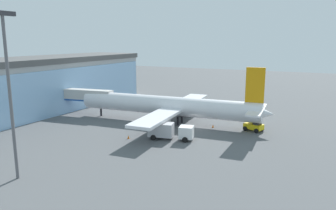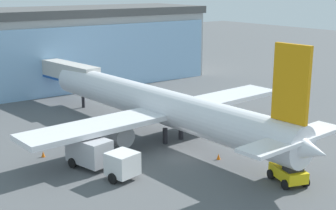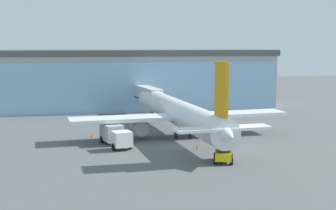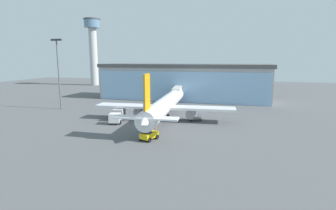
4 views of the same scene
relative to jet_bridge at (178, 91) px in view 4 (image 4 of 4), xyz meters
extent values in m
plane|color=#545659|center=(-0.25, -26.81, -4.12)|extent=(240.00, 240.00, 0.00)
cube|color=#A1A1A1|center=(-0.25, 10.82, 1.32)|extent=(56.92, 16.47, 10.87)
cube|color=#90BBE4|center=(-0.49, 3.37, 0.77)|extent=(55.32, 2.13, 9.79)
cube|color=#515151|center=(-0.25, 10.82, 7.35)|extent=(58.06, 16.80, 1.20)
cube|color=beige|center=(0.01, -0.09, 0.16)|extent=(3.91, 14.91, 2.40)
cube|color=#194799|center=(0.01, -0.09, -0.89)|extent=(3.96, 14.91, 0.30)
cylinder|color=#4C4C51|center=(-0.64, 5.40, -2.58)|extent=(0.70, 0.70, 3.09)
cylinder|color=#B4B4B4|center=(-55.23, 47.96, 10.64)|extent=(4.04, 4.04, 29.53)
cylinder|color=slate|center=(-55.23, 47.96, 27.41)|extent=(7.97, 7.97, 4.00)
cylinder|color=#3F3F44|center=(-55.23, 47.96, 29.71)|extent=(8.37, 8.37, 0.60)
cylinder|color=#59595E|center=(-29.82, -15.70, 5.13)|extent=(0.36, 0.36, 18.50)
cube|color=#333338|center=(-29.82, -15.70, 14.63)|extent=(3.20, 0.40, 0.50)
cylinder|color=silver|center=(1.35, -20.01, -0.72)|extent=(5.68, 36.30, 3.60)
cone|color=silver|center=(0.31, -1.96, -0.72)|extent=(3.77, 3.20, 3.60)
cone|color=silver|center=(2.39, -38.06, -0.72)|extent=(3.47, 4.18, 3.24)
cube|color=silver|center=(1.45, -21.81, -1.08)|extent=(31.62, 6.01, 0.50)
cube|color=silver|center=(2.33, -37.06, -0.18)|extent=(11.12, 3.03, 0.30)
cube|color=orange|center=(2.31, -36.56, 4.14)|extent=(0.54, 3.22, 6.12)
cylinder|color=gray|center=(-4.54, -21.66, -2.43)|extent=(2.28, 3.32, 2.10)
cylinder|color=gray|center=(7.39, -20.97, -2.43)|extent=(2.28, 3.32, 2.10)
cylinder|color=black|center=(0.43, -22.87, -3.32)|extent=(0.50, 0.50, 1.60)
cylinder|color=black|center=(2.59, -22.75, -3.32)|extent=(0.50, 0.50, 1.60)
cylinder|color=black|center=(0.48, -4.96, -3.32)|extent=(0.40, 0.40, 1.60)
cube|color=silver|center=(-7.77, -27.98, -2.72)|extent=(2.61, 2.61, 1.90)
cube|color=#B2B2B7|center=(-8.64, -23.87, -2.57)|extent=(2.98, 4.37, 2.20)
cylinder|color=black|center=(-6.70, -27.75, -3.67)|extent=(0.48, 0.94, 0.90)
cylinder|color=black|center=(-8.85, -28.20, -3.67)|extent=(0.48, 0.94, 0.90)
cylinder|color=black|center=(-7.78, -22.66, -3.67)|extent=(0.48, 0.94, 0.90)
cylinder|color=black|center=(-9.93, -23.12, -3.67)|extent=(0.48, 0.94, 0.90)
cube|color=#9E998C|center=(8.23, -20.43, -3.60)|extent=(3.22, 2.66, 0.16)
cylinder|color=black|center=(7.53, -21.57, -3.90)|extent=(0.45, 0.30, 0.44)
cylinder|color=#9E998C|center=(7.53, -21.57, -3.07)|extent=(0.08, 0.08, 0.90)
cylinder|color=black|center=(6.91, -20.27, -3.90)|extent=(0.45, 0.30, 0.44)
cylinder|color=#9E998C|center=(6.91, -20.27, -3.07)|extent=(0.08, 0.08, 0.90)
cylinder|color=black|center=(9.55, -20.60, -3.90)|extent=(0.45, 0.30, 0.44)
cylinder|color=#9E998C|center=(9.55, -20.60, -3.07)|extent=(0.08, 0.08, 0.90)
cylinder|color=black|center=(8.93, -19.30, -3.90)|extent=(0.45, 0.30, 0.44)
cylinder|color=#9E998C|center=(8.93, -19.30, -3.07)|extent=(0.08, 0.08, 0.90)
cube|color=yellow|center=(2.62, -36.62, -3.27)|extent=(2.74, 3.61, 0.90)
cube|color=#26262B|center=(2.41, -37.22, -2.32)|extent=(1.65, 1.40, 1.00)
cylinder|color=black|center=(2.14, -35.27, -3.72)|extent=(0.59, 0.87, 0.80)
cylinder|color=black|center=(3.84, -35.85, -3.72)|extent=(0.59, 0.87, 0.80)
cylinder|color=black|center=(1.41, -37.38, -3.72)|extent=(0.59, 0.87, 0.80)
cylinder|color=black|center=(3.11, -37.97, -3.72)|extent=(0.59, 0.87, 0.80)
cone|color=orange|center=(1.70, -29.41, -3.85)|extent=(0.36, 0.36, 0.55)
cone|color=orange|center=(-10.94, -19.03, -3.85)|extent=(0.36, 0.36, 0.55)
camera|label=1|loc=(-54.67, -47.14, 11.89)|focal=35.00mm
camera|label=2|loc=(-26.50, -58.84, 11.55)|focal=50.00mm
camera|label=3|loc=(-14.66, -85.50, 9.07)|focal=50.00mm
camera|label=4|loc=(16.28, -77.91, 9.60)|focal=28.00mm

